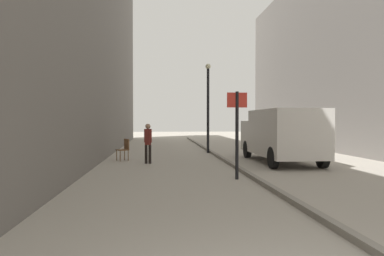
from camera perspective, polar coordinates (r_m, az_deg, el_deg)
The scene contains 7 objects.
ground_plane at distance 14.69m, azimuth -0.46°, elevation -5.62°, with size 80.00×80.00×0.00m, color #A8A093.
kerb_strip at distance 14.90m, azimuth 5.63°, elevation -5.29°, with size 0.16×40.00×0.12m, color gray.
pedestrian_main_foreground at distance 14.68m, azimuth -6.96°, elevation -1.98°, with size 0.31×0.23×1.61m.
delivery_van at distance 15.39m, azimuth 13.81°, elevation -0.92°, with size 2.09×5.50×2.17m.
street_sign_post at distance 10.76m, azimuth 7.11°, elevation 0.12°, with size 0.60×0.10×2.60m.
lamp_post at distance 19.33m, azimuth 2.55°, elevation 4.12°, with size 0.28×0.28×4.76m.
cafe_chair_near_window at distance 15.94m, azimuth -10.64°, elevation -3.12°, with size 0.60×0.60×0.94m.
Camera 1 is at (-1.25, -2.53, 1.76)m, focal length 33.81 mm.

